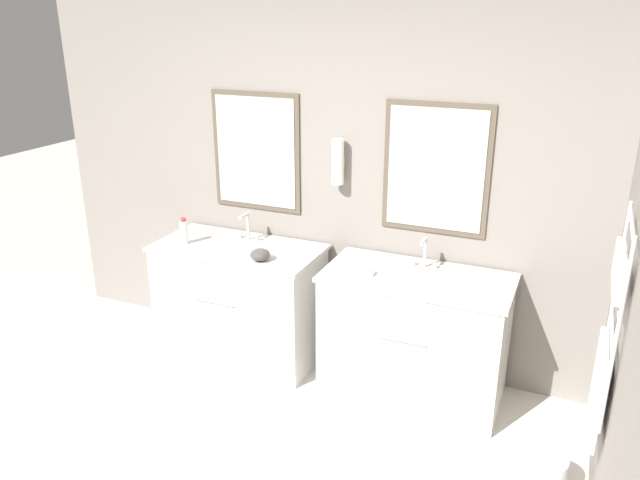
{
  "coord_description": "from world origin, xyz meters",
  "views": [
    {
      "loc": [
        1.41,
        -1.89,
        2.42
      ],
      "look_at": [
        -0.01,
        1.38,
        1.1
      ],
      "focal_mm": 35.0,
      "sensor_mm": 36.0,
      "label": 1
    }
  ],
  "objects_px": {
    "amenity_bowl": "(260,255)",
    "vanity_left": "(238,302)",
    "toiletry_bottle": "(184,232)",
    "waste_bin": "(546,474)",
    "vanity_right": "(413,338)"
  },
  "relations": [
    {
      "from": "amenity_bowl",
      "to": "vanity_left",
      "type": "bearing_deg",
      "value": 154.77
    },
    {
      "from": "amenity_bowl",
      "to": "vanity_right",
      "type": "bearing_deg",
      "value": 7.12
    },
    {
      "from": "vanity_left",
      "to": "toiletry_bottle",
      "type": "bearing_deg",
      "value": -170.89
    },
    {
      "from": "waste_bin",
      "to": "amenity_bowl",
      "type": "bearing_deg",
      "value": 167.14
    },
    {
      "from": "vanity_left",
      "to": "vanity_right",
      "type": "xyz_separation_m",
      "value": [
        1.3,
        0.0,
        0.0
      ]
    },
    {
      "from": "waste_bin",
      "to": "toiletry_bottle",
      "type": "bearing_deg",
      "value": 168.82
    },
    {
      "from": "toiletry_bottle",
      "to": "waste_bin",
      "type": "relative_size",
      "value": 0.9
    },
    {
      "from": "vanity_left",
      "to": "amenity_bowl",
      "type": "xyz_separation_m",
      "value": [
        0.27,
        -0.13,
        0.46
      ]
    },
    {
      "from": "amenity_bowl",
      "to": "waste_bin",
      "type": "height_order",
      "value": "amenity_bowl"
    },
    {
      "from": "vanity_right",
      "to": "toiletry_bottle",
      "type": "height_order",
      "value": "toiletry_bottle"
    },
    {
      "from": "vanity_left",
      "to": "amenity_bowl",
      "type": "distance_m",
      "value": 0.55
    },
    {
      "from": "vanity_right",
      "to": "waste_bin",
      "type": "height_order",
      "value": "vanity_right"
    },
    {
      "from": "vanity_right",
      "to": "amenity_bowl",
      "type": "bearing_deg",
      "value": -172.88
    },
    {
      "from": "vanity_left",
      "to": "waste_bin",
      "type": "relative_size",
      "value": 5.57
    },
    {
      "from": "amenity_bowl",
      "to": "waste_bin",
      "type": "bearing_deg",
      "value": -12.86
    }
  ]
}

